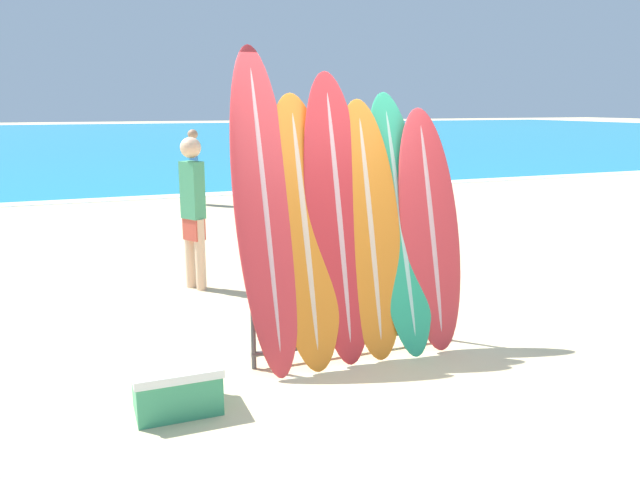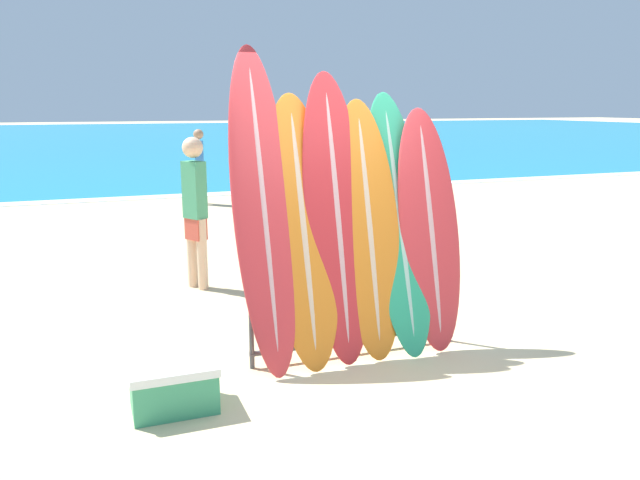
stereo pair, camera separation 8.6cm
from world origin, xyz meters
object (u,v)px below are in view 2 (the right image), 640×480
at_px(surfboard_slot_3, 368,229).
at_px(person_mid_beach, 200,164).
at_px(surfboard_slot_0, 263,208).
at_px(person_near_water, 195,207).
at_px(surfboard_slot_1, 303,230).
at_px(surfboard_slot_2, 337,217).
at_px(surfboard_slot_4, 399,222).
at_px(cooler_box, 174,386).
at_px(surfboard_rack, 353,304).
at_px(surfboard_slot_5, 429,229).

height_order(surfboard_slot_3, person_mid_beach, surfboard_slot_3).
bearing_deg(person_mid_beach, surfboard_slot_0, -167.27).
height_order(surfboard_slot_3, person_near_water, surfboard_slot_3).
bearing_deg(surfboard_slot_1, surfboard_slot_2, 1.33).
bearing_deg(surfboard_slot_4, person_mid_beach, 91.46).
distance_m(surfboard_slot_3, cooler_box, 2.00).
distance_m(surfboard_rack, cooler_box, 1.66).
bearing_deg(surfboard_rack, person_mid_beach, 88.48).
height_order(surfboard_rack, surfboard_slot_1, surfboard_slot_1).
xyz_separation_m(surfboard_rack, surfboard_slot_3, (0.15, 0.04, 0.63)).
xyz_separation_m(surfboard_slot_2, cooler_box, (-1.44, -0.55, -1.01)).
bearing_deg(surfboard_slot_4, cooler_box, -164.64).
relative_size(surfboard_slot_4, cooler_box, 3.71).
relative_size(surfboard_slot_5, cooler_box, 3.48).
xyz_separation_m(surfboard_slot_0, person_near_water, (-0.16, 2.32, -0.34)).
height_order(surfboard_slot_5, cooler_box, surfboard_slot_5).
bearing_deg(person_near_water, surfboard_slot_0, -26.44).
relative_size(surfboard_slot_0, person_mid_beach, 1.62).
bearing_deg(surfboard_slot_1, surfboard_slot_3, -2.27).
relative_size(surfboard_slot_0, surfboard_slot_1, 1.17).
height_order(surfboard_slot_3, surfboard_slot_5, surfboard_slot_3).
height_order(surfboard_slot_0, surfboard_slot_5, surfboard_slot_0).
xyz_separation_m(surfboard_slot_4, cooler_box, (-2.02, -0.56, -0.93)).
xyz_separation_m(surfboard_slot_1, surfboard_slot_3, (0.57, -0.02, -0.02)).
relative_size(surfboard_slot_3, person_mid_beach, 1.35).
height_order(surfboard_slot_5, person_near_water, surfboard_slot_5).
relative_size(surfboard_slot_1, person_near_water, 1.26).
bearing_deg(surfboard_slot_4, person_near_water, 119.84).
bearing_deg(person_mid_beach, surfboard_slot_1, -165.17).
height_order(surfboard_slot_1, surfboard_slot_2, surfboard_slot_2).
xyz_separation_m(surfboard_slot_3, surfboard_slot_5, (0.58, -0.01, -0.04)).
bearing_deg(surfboard_slot_1, surfboard_rack, -8.10).
xyz_separation_m(surfboard_slot_0, surfboard_slot_3, (0.88, -0.08, -0.22)).
distance_m(person_mid_beach, cooler_box, 9.39).
distance_m(surfboard_slot_2, person_mid_beach, 8.65).
distance_m(surfboard_slot_4, cooler_box, 2.29).
relative_size(surfboard_slot_0, surfboard_slot_3, 1.20).
relative_size(person_near_water, cooler_box, 2.92).
xyz_separation_m(surfboard_slot_2, surfboard_slot_4, (0.58, 0.01, -0.08)).
height_order(person_near_water, cooler_box, person_near_water).
relative_size(surfboard_slot_1, surfboard_slot_4, 0.99).
bearing_deg(surfboard_rack, surfboard_slot_4, 9.54).
bearing_deg(surfboard_slot_0, surfboard_rack, -8.95).
height_order(surfboard_rack, cooler_box, surfboard_rack).
xyz_separation_m(surfboard_rack, surfboard_slot_5, (0.72, 0.03, 0.59)).
distance_m(surfboard_slot_0, surfboard_slot_3, 0.91).
bearing_deg(surfboard_slot_2, person_near_water, 108.08).
bearing_deg(cooler_box, surfboard_slot_3, 16.79).
bearing_deg(surfboard_rack, cooler_box, -163.02).
bearing_deg(surfboard_slot_5, surfboard_slot_3, 178.81).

